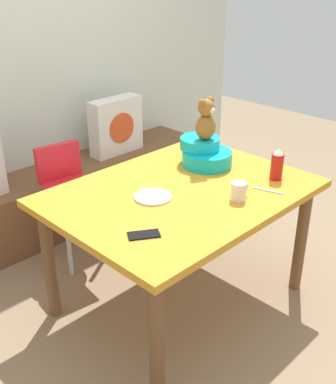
# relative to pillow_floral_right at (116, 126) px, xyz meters

# --- Properties ---
(ground_plane) EXTENTS (8.00, 8.00, 0.00)m
(ground_plane) POSITION_rel_pillow_floral_right_xyz_m (-0.57, -1.25, -0.68)
(ground_plane) COLOR #8C7256
(back_wall) EXTENTS (4.40, 0.10, 2.60)m
(back_wall) POSITION_rel_pillow_floral_right_xyz_m (-0.57, 0.29, 0.62)
(back_wall) COLOR silver
(back_wall) RESTS_ON ground_plane
(window_bench) EXTENTS (2.60, 0.44, 0.46)m
(window_bench) POSITION_rel_pillow_floral_right_xyz_m (-0.57, 0.02, -0.45)
(window_bench) COLOR brown
(window_bench) RESTS_ON ground_plane
(pillow_floral_right) EXTENTS (0.44, 0.15, 0.44)m
(pillow_floral_right) POSITION_rel_pillow_floral_right_xyz_m (0.00, 0.00, 0.00)
(pillow_floral_right) COLOR white
(pillow_floral_right) RESTS_ON window_bench
(dining_table) EXTENTS (1.38, 1.04, 0.74)m
(dining_table) POSITION_rel_pillow_floral_right_xyz_m (-0.57, -1.25, -0.03)
(dining_table) COLOR orange
(dining_table) RESTS_ON ground_plane
(highchair) EXTENTS (0.35, 0.48, 0.79)m
(highchair) POSITION_rel_pillow_floral_right_xyz_m (-0.74, -0.42, -0.16)
(highchair) COLOR red
(highchair) RESTS_ON ground_plane
(infant_seat_teal) EXTENTS (0.30, 0.33, 0.16)m
(infant_seat_teal) POSITION_rel_pillow_floral_right_xyz_m (-0.21, -1.10, 0.13)
(infant_seat_teal) COLOR #0EB0C2
(infant_seat_teal) RESTS_ON dining_table
(teddy_bear) EXTENTS (0.13, 0.12, 0.25)m
(teddy_bear) POSITION_rel_pillow_floral_right_xyz_m (-0.21, -1.10, 0.34)
(teddy_bear) COLOR #915E2B
(teddy_bear) RESTS_ON infant_seat_teal
(ketchup_bottle) EXTENTS (0.07, 0.07, 0.18)m
(ketchup_bottle) POSITION_rel_pillow_floral_right_xyz_m (-0.09, -1.53, 0.15)
(ketchup_bottle) COLOR red
(ketchup_bottle) RESTS_ON dining_table
(coffee_mug) EXTENTS (0.12, 0.08, 0.09)m
(coffee_mug) POSITION_rel_pillow_floral_right_xyz_m (-0.45, -1.54, 0.11)
(coffee_mug) COLOR silver
(coffee_mug) RESTS_ON dining_table
(dinner_plate_near) EXTENTS (0.20, 0.20, 0.01)m
(dinner_plate_near) POSITION_rel_pillow_floral_right_xyz_m (-0.75, -1.21, 0.07)
(dinner_plate_near) COLOR white
(dinner_plate_near) RESTS_ON dining_table
(cell_phone) EXTENTS (0.16, 0.14, 0.01)m
(cell_phone) POSITION_rel_pillow_floral_right_xyz_m (-1.04, -1.46, 0.06)
(cell_phone) COLOR black
(cell_phone) RESTS_ON dining_table
(table_fork) EXTENTS (0.06, 0.17, 0.01)m
(table_fork) POSITION_rel_pillow_floral_right_xyz_m (-0.26, -1.59, 0.06)
(table_fork) COLOR silver
(table_fork) RESTS_ON dining_table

